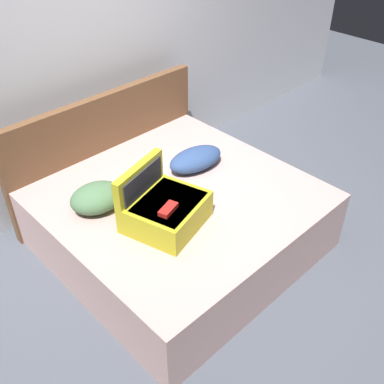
% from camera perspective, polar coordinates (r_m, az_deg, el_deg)
% --- Properties ---
extents(ground_plane, '(12.00, 12.00, 0.00)m').
position_cam_1_polar(ground_plane, '(3.73, 2.79, -9.57)').
color(ground_plane, '#4C515B').
extents(back_wall, '(8.00, 0.10, 2.60)m').
position_cam_1_polar(back_wall, '(4.12, -14.11, 15.96)').
color(back_wall, silver).
rests_on(back_wall, ground).
extents(bed, '(1.95, 1.89, 0.54)m').
position_cam_1_polar(bed, '(3.75, -1.51, -3.55)').
color(bed, '#BC9993').
rests_on(bed, ground).
extents(headboard, '(1.99, 0.08, 1.05)m').
position_cam_1_polar(headboard, '(4.25, -10.67, 5.41)').
color(headboard, brown).
rests_on(headboard, ground).
extents(hard_case_large, '(0.64, 0.62, 0.43)m').
position_cam_1_polar(hard_case_large, '(3.24, -3.51, -2.07)').
color(hard_case_large, gold).
rests_on(hard_case_large, bed).
extents(pillow_near_headboard, '(0.46, 0.39, 0.20)m').
position_cam_1_polar(pillow_near_headboard, '(3.46, -11.91, -0.69)').
color(pillow_near_headboard, '#4C724C').
rests_on(pillow_near_headboard, bed).
extents(pillow_center_head, '(0.53, 0.34, 0.17)m').
position_cam_1_polar(pillow_center_head, '(3.84, 0.46, 4.17)').
color(pillow_center_head, navy).
rests_on(pillow_center_head, bed).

